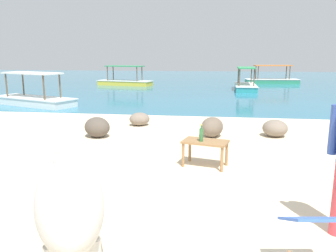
{
  "coord_description": "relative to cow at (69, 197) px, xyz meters",
  "views": [
    {
      "loc": [
        0.8,
        -3.48,
        1.93
      ],
      "look_at": [
        -0.12,
        3.0,
        0.55
      ],
      "focal_mm": 35.61,
      "sensor_mm": 36.0,
      "label": 1
    }
  ],
  "objects": [
    {
      "name": "boat_green",
      "position": [
        5.17,
        21.95,
        -0.45
      ],
      "size": [
        3.77,
        1.51,
        1.29
      ],
      "rotation": [
        0.0,
        0.0,
        3.24
      ],
      "color": "#338E66",
      "rests_on": "water_surface"
    },
    {
      "name": "boat_yellow",
      "position": [
        -4.75,
        19.13,
        -0.45
      ],
      "size": [
        3.83,
        1.92,
        1.29
      ],
      "rotation": [
        0.0,
        0.0,
        6.07
      ],
      "color": "gold",
      "rests_on": "water_surface"
    },
    {
      "name": "boat_teal",
      "position": [
        2.93,
        17.12,
        -0.45
      ],
      "size": [
        1.28,
        3.71,
        1.29
      ],
      "rotation": [
        0.0,
        0.0,
        4.68
      ],
      "color": "teal",
      "rests_on": "water_surface"
    },
    {
      "name": "shore_rock_small",
      "position": [
        -1.53,
        4.88,
        -0.46
      ],
      "size": [
        0.85,
        0.83,
        0.48
      ],
      "primitive_type": "ellipsoid",
      "rotation": [
        0.0,
        0.0,
        2.52
      ],
      "color": "brown",
      "rests_on": "sand_beach"
    },
    {
      "name": "shore_rock_large",
      "position": [
        1.16,
        5.27,
        -0.47
      ],
      "size": [
        0.69,
        0.81,
        0.47
      ],
      "primitive_type": "ellipsoid",
      "rotation": [
        0.0,
        0.0,
        1.26
      ],
      "color": "#6B5B4C",
      "rests_on": "sand_beach"
    },
    {
      "name": "deck_chair_near",
      "position": [
        2.11,
        0.01,
        -0.32
      ],
      "size": [
        0.63,
        0.83,
        0.68
      ],
      "rotation": [
        0.0,
        0.0,
        4.85
      ],
      "color": "olive",
      "rests_on": "sand_beach"
    },
    {
      "name": "shore_rock_flat",
      "position": [
        -0.84,
        6.33,
        -0.52
      ],
      "size": [
        0.74,
        0.73,
        0.36
      ],
      "primitive_type": "ellipsoid",
      "rotation": [
        0.0,
        0.0,
        0.55
      ],
      "color": "gray",
      "rests_on": "sand_beach"
    },
    {
      "name": "cow",
      "position": [
        0.0,
        0.0,
        0.0
      ],
      "size": [
        1.16,
        1.86,
        1.06
      ],
      "rotation": [
        0.0,
        0.0,
        2.02
      ],
      "color": "beige",
      "rests_on": "sand_beach"
    },
    {
      "name": "boat_white",
      "position": [
        -5.89,
        9.73,
        -0.45
      ],
      "size": [
        3.84,
        2.42,
        1.29
      ],
      "rotation": [
        0.0,
        0.0,
        2.77
      ],
      "color": "white",
      "rests_on": "water_surface"
    },
    {
      "name": "bottle",
      "position": [
        1.0,
        3.03,
        -0.13
      ],
      "size": [
        0.07,
        0.07,
        0.3
      ],
      "color": "#2D6B38",
      "rests_on": "low_bench_table"
    },
    {
      "name": "shore_rock_medium",
      "position": [
        2.65,
        5.52,
        -0.5
      ],
      "size": [
        0.82,
        0.82,
        0.4
      ],
      "primitive_type": "ellipsoid",
      "rotation": [
        0.0,
        0.0,
        2.53
      ],
      "color": "gray",
      "rests_on": "sand_beach"
    },
    {
      "name": "sand_beach",
      "position": [
        0.41,
        0.96,
        -0.72
      ],
      "size": [
        18.0,
        14.0,
        0.04
      ],
      "primitive_type": "cube",
      "color": "beige",
      "rests_on": "ground"
    },
    {
      "name": "water_surface",
      "position": [
        0.41,
        22.96,
        -0.74
      ],
      "size": [
        60.0,
        36.0,
        0.03
      ],
      "primitive_type": "cube",
      "color": "teal",
      "rests_on": "ground"
    },
    {
      "name": "low_bench_table",
      "position": [
        1.07,
        3.08,
        -0.32
      ],
      "size": [
        0.85,
        0.61,
        0.46
      ],
      "rotation": [
        0.0,
        0.0,
        -0.25
      ],
      "color": "olive",
      "rests_on": "sand_beach"
    }
  ]
}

